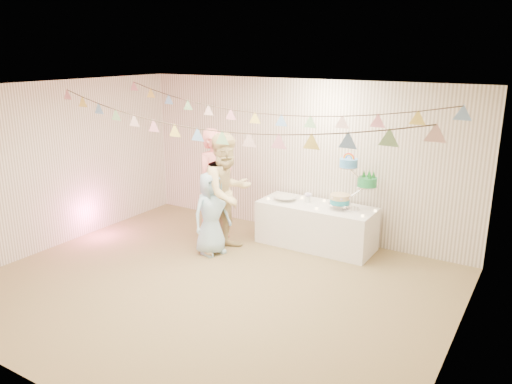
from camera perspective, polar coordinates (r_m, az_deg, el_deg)
The scene contains 25 objects.
floor at distance 6.81m, azimuth -5.06°, elevation -10.70°, with size 6.00×6.00×0.00m, color olive.
ceiling at distance 6.10m, azimuth -5.66°, elevation 11.67°, with size 6.00×6.00×0.00m, color white.
back_wall at distance 8.40m, azimuth 4.93°, elevation 3.91°, with size 6.00×6.00×0.00m, color white.
front_wall at distance 4.70m, azimuth -24.04°, elevation -7.38°, with size 6.00×6.00×0.00m, color white.
left_wall at distance 8.44m, azimuth -21.91°, elevation 2.85°, with size 5.00×5.00×0.00m, color white.
right_wall at distance 5.20m, azimuth 22.29°, elevation -4.96°, with size 5.00×5.00×0.00m, color white.
table at distance 8.03m, azimuth 6.87°, elevation -3.81°, with size 1.85×0.74×0.69m, color white.
cake_stand at distance 7.63m, azimuth 10.98°, elevation 1.35°, with size 0.73×0.43×0.82m, color silver, non-canonical shape.
cake_bottom at distance 7.72m, azimuth 9.65°, elevation -0.91°, with size 0.31×0.31×0.15m, color teal, non-canonical shape.
cake_middle at distance 7.67m, azimuth 12.45°, elevation 0.92°, with size 0.27×0.27×0.22m, color #1D8644, non-canonical shape.
cake_top_tier at distance 7.58m, azimuth 10.56°, elevation 2.95°, with size 0.25×0.25×0.19m, color #4592D9, non-canonical shape.
platter at distance 8.08m, azimuth 3.37°, elevation -0.50°, with size 0.36×0.36×0.02m, color white.
posy at distance 8.00m, azimuth 5.97°, elevation -0.22°, with size 0.14×0.14×0.16m, color white, non-canonical shape.
person_adult_a at distance 8.15m, azimuth -4.64°, elevation 0.81°, with size 0.67×0.44×1.85m, color #EB7B7B.
person_adult_b at distance 7.65m, azimuth -3.32°, elevation -0.13°, with size 0.90×0.70×1.86m, color #DEC388.
person_child at distance 7.63m, azimuth -5.13°, elevation -2.44°, with size 0.63×0.41×1.30m, color #A3CEE6.
bunting_back at distance 7.03m, azimuth -0.11°, elevation 10.27°, with size 5.60×1.10×0.40m, color pink, non-canonical shape.
bunting_front at distance 5.97m, azimuth -6.76°, elevation 8.84°, with size 5.60×0.90×0.36m, color #72A5E5, non-canonical shape.
tealight_0 at distance 8.14m, azimuth 1.40°, elevation -0.75°, with size 0.04×0.04×0.03m, color #FFD88C.
tealight_1 at distance 8.21m, azimuth 5.28°, elevation -0.65°, with size 0.04×0.04×0.03m, color #FFD88C.
tealight_2 at distance 7.68m, azimuth 6.94°, elevation -1.89°, with size 0.04×0.04×0.03m, color #FFD88C.
tealight_3 at distance 7.98m, azimuth 9.91°, elevation -1.33°, with size 0.04×0.04×0.03m, color #FFD88C.
tealight_4 at distance 7.47m, azimuth 12.09°, elevation -2.67°, with size 0.04×0.04×0.03m, color #FFD88C.
tealight_5 at distance 7.74m, azimuth 13.48°, elevation -2.09°, with size 0.04×0.04×0.03m, color #FFD88C.
tealight_6 at distance 8.10m, azimuth 7.81°, elevation -0.97°, with size 0.04×0.04×0.03m, color #FFD88C.
Camera 1 is at (3.68, -4.85, 3.06)m, focal length 35.00 mm.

